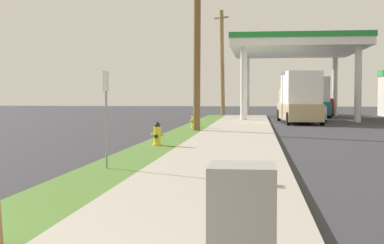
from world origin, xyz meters
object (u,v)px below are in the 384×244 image
street_sign_post (106,99)px  utility_cabinet (242,232)px  fire_hydrant_third (194,121)px  truck_tan_on_apron (299,99)px  utility_pole_background (222,62)px  fire_hydrant_second (157,135)px  truck_teal_at_forecourt (311,98)px  car_white_by_near_pump (308,110)px  truck_red_at_far_bay (316,104)px  utility_pole_midground (197,19)px

street_sign_post → utility_cabinet: bearing=-66.0°
fire_hydrant_third → truck_tan_on_apron: (5.66, 7.19, 1.04)m
fire_hydrant_third → utility_pole_background: 17.78m
utility_cabinet → fire_hydrant_second: bearing=103.6°
street_sign_post → truck_teal_at_forecourt: truck_teal_at_forecourt is taller
truck_teal_at_forecourt → street_sign_post: bearing=-103.0°
car_white_by_near_pump → truck_red_at_far_bay: bearing=81.2°
utility_pole_background → truck_tan_on_apron: size_ratio=1.30×
fire_hydrant_second → utility_pole_background: size_ratio=0.09×
fire_hydrant_third → utility_pole_background: utility_pole_background is taller
utility_cabinet → truck_tan_on_apron: truck_tan_on_apron is taller
truck_tan_on_apron → fire_hydrant_second: bearing=-108.8°
street_sign_post → truck_teal_at_forecourt: (7.49, 32.31, -0.15)m
fire_hydrant_third → truck_red_at_far_bay: 22.57m
utility_pole_background → truck_teal_at_forecourt: (7.04, -0.07, -2.93)m
truck_tan_on_apron → truck_red_at_far_bay: (2.48, 13.85, -0.57)m
utility_pole_midground → truck_red_at_far_bay: size_ratio=1.83×
fire_hydrant_second → utility_cabinet: size_ratio=0.72×
street_sign_post → truck_tan_on_apron: size_ratio=0.33×
utility_cabinet → truck_teal_at_forecourt: (4.34, 39.40, 0.89)m
fire_hydrant_second → street_sign_post: 5.55m
utility_pole_background → street_sign_post: 32.50m
utility_pole_background → truck_teal_at_forecourt: utility_pole_background is taller
utility_cabinet → fire_hydrant_third: bearing=97.7°
utility_pole_midground → truck_tan_on_apron: (5.30, 9.04, -3.71)m
truck_red_at_far_bay → fire_hydrant_third: bearing=-111.2°
fire_hydrant_third → truck_tan_on_apron: bearing=51.8°
fire_hydrant_second → truck_tan_on_apron: truck_tan_on_apron is taller
utility_pole_midground → truck_tan_on_apron: 11.11m
fire_hydrant_third → truck_teal_at_forecourt: 18.78m
street_sign_post → truck_tan_on_apron: (5.83, 22.24, -0.15)m
utility_pole_midground → fire_hydrant_second: bearing=-93.1°
fire_hydrant_third → truck_tan_on_apron: size_ratio=0.11×
utility_pole_midground → utility_pole_background: (-0.09, 19.18, -0.77)m
utility_cabinet → car_white_by_near_pump: bearing=83.8°
utility_pole_background → truck_teal_at_forecourt: bearing=-0.5°
fire_hydrant_third → car_white_by_near_pump: car_white_by_near_pump is taller
fire_hydrant_second → utility_pole_midground: (0.41, 7.78, 4.75)m
fire_hydrant_third → utility_pole_midground: (0.36, -1.85, 4.75)m
fire_hydrant_second → utility_cabinet: utility_cabinet is taller
fire_hydrant_third → truck_red_at_far_bay: (8.14, 21.04, 0.47)m
car_white_by_near_pump → truck_red_at_far_bay: size_ratio=0.83×
utility_pole_midground → truck_tan_on_apron: utility_pole_midground is taller
utility_cabinet → truck_red_at_far_bay: bearing=83.2°
fire_hydrant_second → truck_tan_on_apron: (5.71, 16.82, 1.04)m
utility_pole_midground → truck_tan_on_apron: size_ratio=1.53×
fire_hydrant_third → car_white_by_near_pump: bearing=57.9°
fire_hydrant_second → truck_red_at_far_bay: (8.19, 30.67, 0.47)m
car_white_by_near_pump → utility_pole_background: bearing=131.5°
utility_pole_midground → street_sign_post: utility_pole_midground is taller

